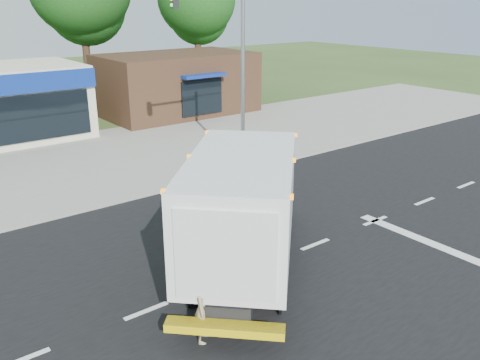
% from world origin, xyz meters
% --- Properties ---
extents(ground, '(120.00, 120.00, 0.00)m').
position_xyz_m(ground, '(0.00, 0.00, 0.00)').
color(ground, '#385123').
rests_on(ground, ground).
extents(road_asphalt, '(60.00, 14.00, 0.02)m').
position_xyz_m(road_asphalt, '(0.00, 0.00, 0.00)').
color(road_asphalt, black).
rests_on(road_asphalt, ground).
extents(sidewalk, '(60.00, 2.40, 0.12)m').
position_xyz_m(sidewalk, '(0.00, 8.20, 0.06)').
color(sidewalk, gray).
rests_on(sidewalk, ground).
extents(parking_apron, '(60.00, 9.00, 0.02)m').
position_xyz_m(parking_apron, '(0.00, 14.00, 0.01)').
color(parking_apron, gray).
rests_on(parking_apron, ground).
extents(lane_markings, '(55.20, 7.00, 0.01)m').
position_xyz_m(lane_markings, '(1.35, -1.35, 0.02)').
color(lane_markings, silver).
rests_on(lane_markings, road_asphalt).
extents(ems_box_truck, '(7.52, 7.58, 3.62)m').
position_xyz_m(ems_box_truck, '(-2.62, 0.32, 2.09)').
color(ems_box_truck, black).
rests_on(ems_box_truck, ground).
extents(emergency_worker, '(0.68, 0.69, 1.72)m').
position_xyz_m(emergency_worker, '(-5.50, -1.81, 0.85)').
color(emergency_worker, tan).
rests_on(emergency_worker, ground).
extents(brown_storefront, '(10.00, 6.70, 4.00)m').
position_xyz_m(brown_storefront, '(7.00, 19.98, 2.00)').
color(brown_storefront, '#382316').
rests_on(brown_storefront, ground).
extents(traffic_signal_pole, '(3.51, 0.25, 8.00)m').
position_xyz_m(traffic_signal_pole, '(2.35, 7.60, 4.92)').
color(traffic_signal_pole, gray).
rests_on(traffic_signal_pole, ground).
extents(background_trees, '(36.77, 7.39, 12.10)m').
position_xyz_m(background_trees, '(-0.85, 28.16, 7.38)').
color(background_trees, '#332114').
rests_on(background_trees, ground).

